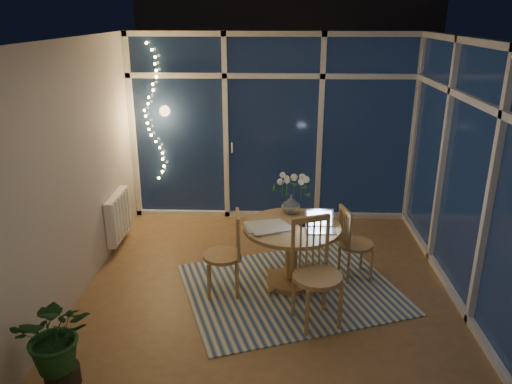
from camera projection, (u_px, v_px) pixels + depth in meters
floor at (270, 283)px, 5.52m from camera, size 4.00×4.00×0.00m
ceiling at (273, 38)px, 4.63m from camera, size 4.00×4.00×0.00m
wall_back at (273, 128)px, 6.96m from camera, size 4.00×0.04×2.60m
wall_front at (269, 265)px, 3.20m from camera, size 4.00×0.04×2.60m
wall_left at (78, 169)px, 5.15m from camera, size 0.04×4.00×2.60m
wall_right at (470, 174)px, 5.01m from camera, size 0.04×4.00×2.60m
window_wall_back at (273, 129)px, 6.92m from camera, size 4.00×0.10×2.60m
window_wall_right at (466, 174)px, 5.01m from camera, size 0.10×4.00×2.60m
radiator at (118, 216)px, 6.30m from camera, size 0.10×0.70×0.58m
fairy_lights at (153, 113)px, 6.83m from camera, size 0.24×0.10×1.85m
garden_patio at (297, 162)px, 10.22m from camera, size 12.00×6.00×0.10m
garden_fence at (274, 110)px, 10.38m from camera, size 11.00×0.08×1.80m
neighbour_roof at (287, 38)px, 12.75m from camera, size 7.00×3.00×2.20m
garden_shrubs at (226, 159)px, 8.59m from camera, size 0.90×0.90×0.90m
rug at (291, 288)px, 5.41m from camera, size 2.66×2.39×0.01m
dining_table at (291, 256)px, 5.38m from camera, size 1.32×1.32×0.71m
chair_left at (222, 254)px, 5.19m from camera, size 0.47×0.47×0.93m
chair_right at (356, 243)px, 5.51m from camera, size 0.49×0.49×0.86m
chair_front at (318, 274)px, 4.64m from camera, size 0.63×0.63×1.06m
laptop at (321, 221)px, 5.10m from camera, size 0.30×0.26×0.21m
flower_vase at (291, 204)px, 5.56m from camera, size 0.26×0.26×0.21m
bowl at (318, 214)px, 5.52m from camera, size 0.19×0.19×0.04m
newspapers at (268, 227)px, 5.21m from camera, size 0.47×0.41×0.02m
phone at (305, 225)px, 5.28m from camera, size 0.13×0.11×0.01m
potted_plant at (58, 345)px, 3.90m from camera, size 0.64×0.59×0.76m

